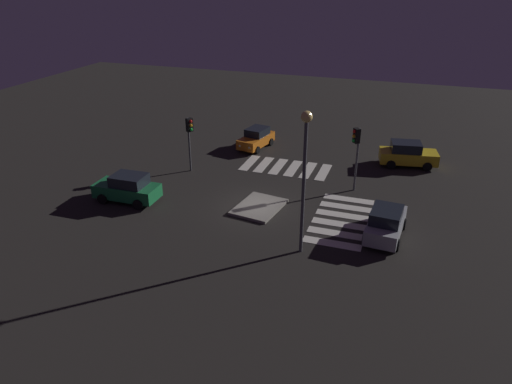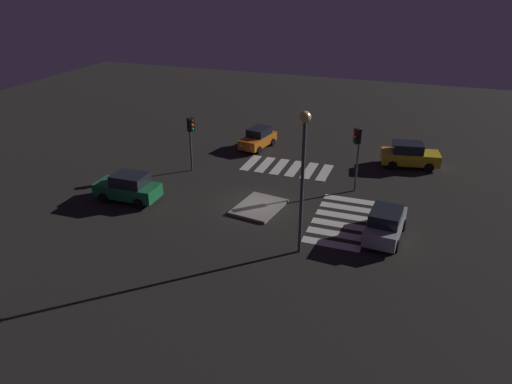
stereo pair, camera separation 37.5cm
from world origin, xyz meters
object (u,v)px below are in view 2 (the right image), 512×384
Objects in this scene: traffic_light_north at (191,131)px; traffic_light_east at (357,144)px; car_silver at (385,224)px; car_green at (128,187)px; car_orange at (258,138)px; traffic_island at (259,207)px; car_yellow at (410,155)px; street_lamp at (303,160)px.

traffic_light_east is at bearing 33.92° from traffic_light_north.
car_silver is 6.59m from traffic_light_east.
car_green reaches higher than car_silver.
car_silver is 1.04× the size of traffic_light_north.
car_orange is at bearing -111.14° from car_green.
traffic_island is 13.28m from car_yellow.
traffic_island is 7.80m from car_silver.
traffic_island is 0.84× the size of car_yellow.
traffic_light_east reaches higher than car_yellow.
traffic_island is at bearing -0.14° from traffic_light_north.
traffic_light_east is at bearing 67.00° from car_orange.
car_yellow is at bearing -38.55° from traffic_island.
car_yellow is 1.05× the size of car_green.
car_yellow is 15.67m from street_lamp.
car_yellow is 1.10× the size of traffic_light_north.
car_orange is 16.84m from street_lamp.
car_silver reaches higher than car_orange.
traffic_island is 0.88× the size of car_green.
car_green is 12.86m from street_lamp.
traffic_island is at bearing -169.33° from car_green.
street_lamp is (-14.36, 4.60, 4.28)m from car_yellow.
traffic_light_east is (6.24, -13.31, 2.40)m from car_green.
car_silver is at bearing -178.47° from car_green.
traffic_light_east reaches higher than traffic_island.
car_silver is at bearing 12.07° from traffic_light_north.
car_orange is at bearing 27.23° from street_lamp.
traffic_light_east is at bearing -155.87° from car_green.
car_silver is at bearing -53.41° from street_lamp.
car_silver is (0.70, -15.93, -0.02)m from car_green.
car_yellow is 1.06× the size of car_silver.
traffic_island is at bearing -138.43° from car_yellow.
street_lamp is at bearing -137.43° from traffic_island.
street_lamp is (-8.06, -10.24, 2.13)m from traffic_light_north.
traffic_island is 0.85× the size of traffic_light_east.
car_orange is at bearing -73.14° from traffic_light_east.
car_orange is 10.94m from traffic_light_east.
street_lamp is (-2.99, 4.03, 4.31)m from car_silver.
traffic_light_north reaches higher than car_yellow.
traffic_light_north is at bearing 58.22° from traffic_island.
traffic_light_east is (4.54, -5.07, 3.20)m from traffic_island.
car_silver is 0.96× the size of traffic_light_east.
traffic_light_north is (4.08, 6.58, 2.96)m from traffic_island.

